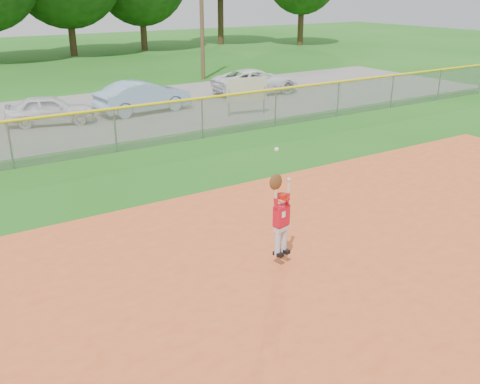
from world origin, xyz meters
name	(u,v)px	position (x,y,z in m)	size (l,w,h in m)	color
ground	(302,277)	(0.00, 0.00, 0.00)	(120.00, 120.00, 0.00)	#1D5B14
clay_infield	(428,362)	(0.00, -3.00, 0.02)	(24.00, 16.00, 0.04)	#CD5125
parking_strip	(67,118)	(0.00, 16.00, 0.01)	(44.00, 10.00, 0.03)	slate
car_white_a	(50,110)	(-0.85, 15.21, 0.62)	(1.39, 3.46, 1.18)	silver
car_blue	(143,97)	(3.22, 15.21, 0.73)	(1.48, 4.23, 1.39)	#7D9EBA
car_white_b	(256,81)	(9.93, 16.19, 0.67)	(2.11, 4.58, 1.27)	white
sponsor_sign	(247,91)	(6.76, 12.23, 1.09)	(1.84, 0.38, 1.66)	gray
outfield_fence	(115,127)	(0.00, 10.00, 0.88)	(40.06, 0.10, 1.55)	gray
power_lines	(42,0)	(1.00, 22.00, 4.68)	(19.40, 0.24, 9.00)	#4C3823
ballplayer	(281,215)	(-0.09, 0.61, 1.12)	(0.58, 0.29, 2.26)	silver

